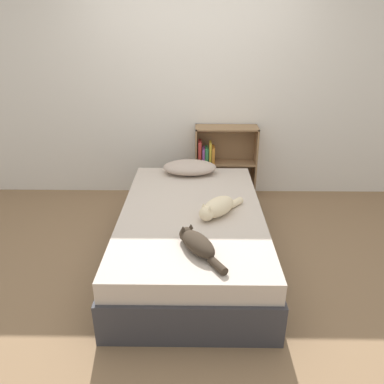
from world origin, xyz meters
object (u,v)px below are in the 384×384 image
Objects in this scene: pillow at (190,167)px; cat_light at (217,208)px; bed at (192,235)px; cat_dark at (197,243)px; bookshelf at (222,160)px.

cat_light is (0.25, -0.95, 0.00)m from pillow.
bed is 4.19× the size of cat_dark.
bed is at bearing -27.28° from cat_dark.
bookshelf is (0.31, 2.02, -0.10)m from cat_dark.
cat_dark is 2.04m from bookshelf.
pillow reaches higher than cat_dark.
pillow is at bearing -122.43° from cat_light.
bookshelf is at bearing 54.38° from pillow.
bed is 0.40m from cat_light.
cat_light is (0.22, -0.10, 0.33)m from bed.
pillow is at bearing -125.62° from bookshelf.
bed is 3.68× the size of pillow.
bed is 4.77× the size of cat_light.
pillow is 0.67m from bookshelf.
pillow is 0.98m from cat_light.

